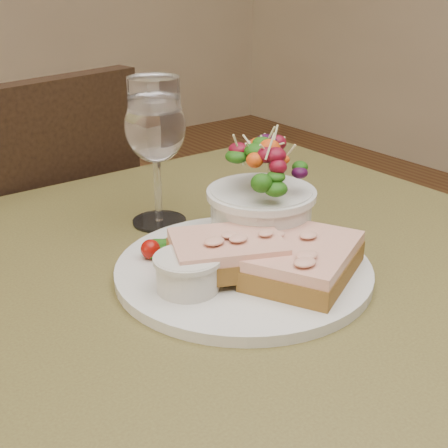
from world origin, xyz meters
TOP-DOWN VIEW (x-y plane):
  - cafe_table at (0.00, 0.00)m, footprint 0.80×0.80m
  - chair_far at (-0.10, 0.61)m, footprint 0.50×0.50m
  - dinner_plate at (0.00, -0.00)m, footprint 0.28×0.28m
  - sandwich_front at (0.04, -0.06)m, footprint 0.16×0.14m
  - sandwich_back at (-0.02, -0.00)m, footprint 0.14×0.13m
  - ramekin at (-0.07, -0.01)m, footprint 0.06×0.06m
  - salad_bowl at (0.06, 0.04)m, footprint 0.12×0.12m
  - garnish at (-0.06, 0.08)m, footprint 0.05×0.04m
  - wine_glass at (0.01, 0.18)m, footprint 0.08×0.08m

SIDE VIEW (x-z plane):
  - chair_far at x=-0.10m, z-range -0.16..0.74m
  - cafe_table at x=0.00m, z-range 0.27..1.02m
  - dinner_plate at x=0.00m, z-range 0.75..0.76m
  - garnish at x=-0.06m, z-range 0.76..0.78m
  - sandwich_front at x=0.04m, z-range 0.76..0.80m
  - ramekin at x=-0.07m, z-range 0.76..0.80m
  - sandwich_back at x=-0.02m, z-range 0.77..0.80m
  - salad_bowl at x=0.06m, z-range 0.76..0.88m
  - wine_glass at x=0.01m, z-range 0.79..0.96m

